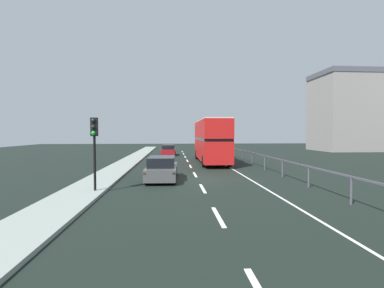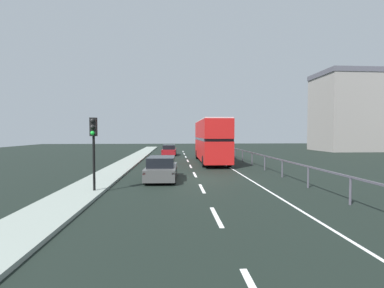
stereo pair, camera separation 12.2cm
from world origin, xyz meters
name	(u,v)px [view 2 (the right image)]	position (x,y,z in m)	size (l,w,h in m)	color
ground_plane	(197,180)	(0.00, 0.00, -0.05)	(75.54, 120.00, 0.10)	black
near_sidewalk_kerb	(102,179)	(-6.04, 0.00, 0.07)	(2.21, 80.00, 0.14)	gray
lane_paint_markings	(211,164)	(2.07, 8.13, 0.00)	(3.47, 46.00, 0.01)	silver
bridge_side_railing	(247,153)	(5.75, 9.00, 0.96)	(0.10, 42.00, 1.19)	#514E5A
distant_building_block	(360,112)	(29.98, 26.73, 6.63)	(14.35, 8.35, 13.22)	gray
double_decker_bus_red	(211,140)	(2.26, 9.70, 2.29)	(2.59, 10.60, 4.28)	red
hatchback_car_near	(162,169)	(-2.26, -0.20, 0.71)	(1.98, 4.45, 1.48)	#4D4D4D
traffic_signal_pole	(93,136)	(-5.40, -3.83, 2.82)	(0.30, 0.42, 3.57)	black
sedan_car_ahead	(169,150)	(-2.10, 19.08, 0.67)	(1.95, 4.16, 1.40)	maroon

